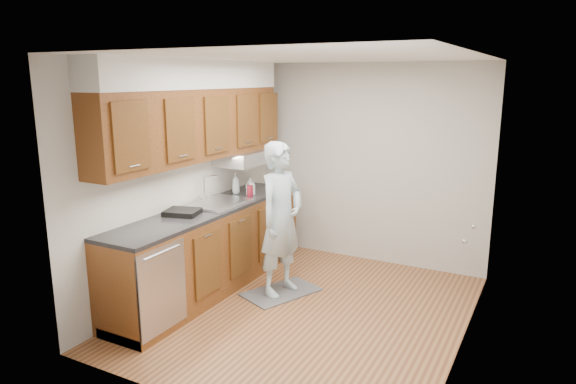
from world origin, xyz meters
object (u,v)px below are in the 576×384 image
object	(u,v)px
soap_bottle_b	(251,188)
dish_rack	(182,212)
soda_can	(250,191)
soap_bottle_a	(236,183)
person	(281,209)
soap_bottle_c	(250,184)

from	to	relation	value
soap_bottle_b	dish_rack	size ratio (longest dim) A/B	0.51
soda_can	dish_rack	size ratio (longest dim) A/B	0.39
soap_bottle_a	soda_can	size ratio (longest dim) A/B	1.86
soap_bottle_a	soap_bottle_b	xyz separation A→B (m)	(0.21, 0.01, -0.04)
person	soda_can	world-z (taller)	person
soap_bottle_a	soap_bottle_c	bearing A→B (deg)	69.24
person	soda_can	xyz separation A→B (m)	(-0.64, 0.40, 0.05)
soap_bottle_c	soda_can	distance (m)	0.32
person	soap_bottle_c	world-z (taller)	person
soap_bottle_c	soap_bottle_a	bearing A→B (deg)	-110.76
person	soap_bottle_c	distance (m)	1.06
soap_bottle_b	soap_bottle_a	bearing A→B (deg)	-177.36
soap_bottle_a	person	bearing A→B (deg)	-28.09
soap_bottle_a	soap_bottle_c	world-z (taller)	soap_bottle_a
soap_bottle_b	soap_bottle_c	distance (m)	0.23
soap_bottle_a	soda_can	bearing A→B (deg)	-15.66
person	soap_bottle_a	world-z (taller)	person
soap_bottle_b	dish_rack	bearing A→B (deg)	-96.65
soap_bottle_b	soda_can	xyz separation A→B (m)	(0.04, -0.08, -0.02)
soap_bottle_a	soda_can	world-z (taller)	soap_bottle_a
soap_bottle_a	soap_bottle_b	distance (m)	0.21
soda_can	dish_rack	xyz separation A→B (m)	(-0.17, -1.04, -0.04)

